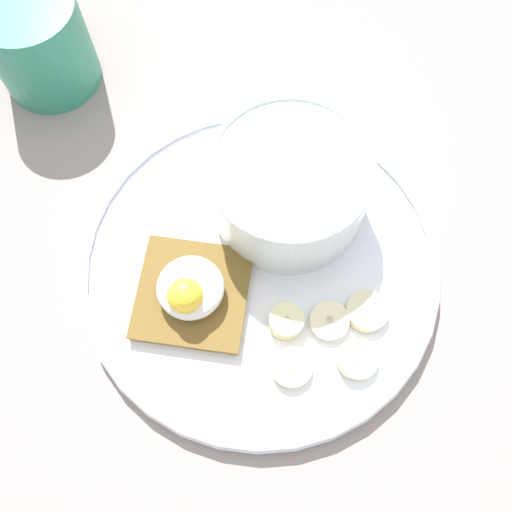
# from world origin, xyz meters

# --- Properties ---
(ground_plane) EXTENTS (1.20, 1.20, 0.02)m
(ground_plane) POSITION_xyz_m (0.00, 0.00, 0.01)
(ground_plane) COLOR gray
(ground_plane) RESTS_ON ground
(plate) EXTENTS (0.31, 0.31, 0.02)m
(plate) POSITION_xyz_m (0.00, 0.00, 0.03)
(plate) COLOR white
(plate) RESTS_ON ground_plane
(oatmeal_bowl) EXTENTS (0.13, 0.13, 0.07)m
(oatmeal_bowl) POSITION_xyz_m (-0.02, -0.06, 0.06)
(oatmeal_bowl) COLOR white
(oatmeal_bowl) RESTS_ON plate
(toast_slice) EXTENTS (0.10, 0.10, 0.01)m
(toast_slice) POSITION_xyz_m (0.06, 0.03, 0.04)
(toast_slice) COLOR brown
(toast_slice) RESTS_ON plate
(poached_egg) EXTENTS (0.05, 0.05, 0.04)m
(poached_egg) POSITION_xyz_m (0.06, 0.03, 0.05)
(poached_egg) COLOR white
(poached_egg) RESTS_ON toast_slice
(banana_slice_front) EXTENTS (0.05, 0.05, 0.01)m
(banana_slice_front) POSITION_xyz_m (-0.09, 0.04, 0.03)
(banana_slice_front) COLOR beige
(banana_slice_front) RESTS_ON plate
(banana_slice_left) EXTENTS (0.04, 0.04, 0.01)m
(banana_slice_left) POSITION_xyz_m (-0.06, 0.05, 0.04)
(banana_slice_left) COLOR beige
(banana_slice_left) RESTS_ON plate
(banana_slice_back) EXTENTS (0.04, 0.04, 0.01)m
(banana_slice_back) POSITION_xyz_m (-0.02, 0.05, 0.04)
(banana_slice_back) COLOR beige
(banana_slice_back) RESTS_ON plate
(banana_slice_right) EXTENTS (0.05, 0.05, 0.01)m
(banana_slice_right) POSITION_xyz_m (-0.03, 0.09, 0.04)
(banana_slice_right) COLOR beige
(banana_slice_right) RESTS_ON plate
(banana_slice_inner) EXTENTS (0.04, 0.04, 0.02)m
(banana_slice_inner) POSITION_xyz_m (-0.08, 0.08, 0.04)
(banana_slice_inner) COLOR beige
(banana_slice_inner) RESTS_ON plate
(coffee_mug) EXTENTS (0.09, 0.13, 0.09)m
(coffee_mug) POSITION_xyz_m (0.21, -0.20, 0.07)
(coffee_mug) COLOR #2F8569
(coffee_mug) RESTS_ON ground_plane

